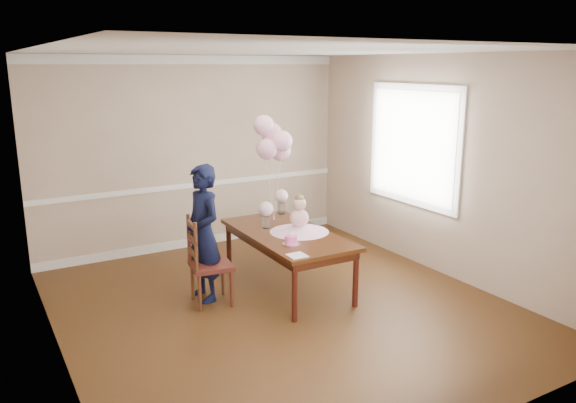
{
  "coord_description": "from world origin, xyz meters",
  "views": [
    {
      "loc": [
        -2.8,
        -4.91,
        2.57
      ],
      "look_at": [
        0.32,
        0.44,
        1.05
      ],
      "focal_mm": 35.0,
      "sensor_mm": 36.0,
      "label": 1
    }
  ],
  "objects": [
    {
      "name": "roses_near",
      "position": [
        0.19,
        0.74,
        0.91
      ],
      "size": [
        0.17,
        0.17,
        0.17
      ],
      "primitive_type": "sphere",
      "color": "beige",
      "rests_on": "rose_vase_near"
    },
    {
      "name": "balloon_e",
      "position": [
        0.56,
        1.03,
        1.54
      ],
      "size": [
        0.25,
        0.25,
        0.25
      ],
      "primitive_type": "sphere",
      "color": "#EAA5BB",
      "rests_on": "balloon_ribbon_e"
    },
    {
      "name": "baby_torso",
      "position": [
        0.46,
        0.41,
        0.84
      ],
      "size": [
        0.22,
        0.22,
        0.22
      ],
      "primitive_type": "sphere",
      "color": "pink",
      "rests_on": "baby_skirt"
    },
    {
      "name": "chair_leg_fr",
      "position": [
        -0.48,
        0.29,
        0.21
      ],
      "size": [
        0.04,
        0.04,
        0.42
      ],
      "primitive_type": "cylinder",
      "rotation": [
        0.0,
        0.0,
        -0.15
      ],
      "color": "#3E1710",
      "rests_on": "floor"
    },
    {
      "name": "balloon_weight",
      "position": [
        0.42,
        0.96,
        0.69
      ],
      "size": [
        0.04,
        0.04,
        0.02
      ],
      "primitive_type": "cylinder",
      "rotation": [
        0.0,
        0.0,
        -0.02
      ],
      "color": "#B8B9BD",
      "rests_on": "dining_table_top"
    },
    {
      "name": "balloon_b",
      "position": [
        0.51,
        0.91,
        1.67
      ],
      "size": [
        0.25,
        0.25,
        0.25
      ],
      "primitive_type": "sphere",
      "color": "#FFB4D9",
      "rests_on": "balloon_ribbon_b"
    },
    {
      "name": "baby_hair",
      "position": [
        0.46,
        0.41,
        1.07
      ],
      "size": [
        0.11,
        0.11,
        0.11
      ],
      "primitive_type": "sphere",
      "color": "brown",
      "rests_on": "baby_head"
    },
    {
      "name": "chair_rail_trim",
      "position": [
        0.0,
        2.49,
        0.9
      ],
      "size": [
        4.5,
        0.02,
        0.07
      ],
      "primitive_type": "cube",
      "color": "white",
      "rests_on": "wall_back"
    },
    {
      "name": "wall_front",
      "position": [
        0.0,
        -2.5,
        1.35
      ],
      "size": [
        4.5,
        0.02,
        2.7
      ],
      "primitive_type": "cube",
      "color": "tan",
      "rests_on": "floor"
    },
    {
      "name": "chair_slat_low",
      "position": [
        -0.82,
        0.52,
        0.6
      ],
      "size": [
        0.09,
        0.39,
        0.05
      ],
      "primitive_type": "cube",
      "rotation": [
        0.0,
        0.0,
        -0.15
      ],
      "color": "#3A200F",
      "rests_on": "dining_chair_seat"
    },
    {
      "name": "window_blinds",
      "position": [
        2.21,
        0.5,
        1.55
      ],
      "size": [
        0.01,
        1.5,
        1.4
      ],
      "primitive_type": "cube",
      "color": "silver",
      "rests_on": "wall_right"
    },
    {
      "name": "woman",
      "position": [
        -0.64,
        0.65,
        0.76
      ],
      "size": [
        0.43,
        0.59,
        1.53
      ],
      "primitive_type": "imported",
      "rotation": [
        0.0,
        0.0,
        -1.47
      ],
      "color": "black",
      "rests_on": "floor"
    },
    {
      "name": "cake_flower_a",
      "position": [
        0.13,
        0.06,
        0.79
      ],
      "size": [
        0.03,
        0.03,
        0.03
      ],
      "primitive_type": "sphere",
      "color": "white",
      "rests_on": "birthday_cake"
    },
    {
      "name": "balloon_ribbon_b",
      "position": [
        0.46,
        0.93,
        1.11
      ],
      "size": [
        0.09,
        0.05,
        0.85
      ],
      "primitive_type": "cylinder",
      "rotation": [
        0.05,
        0.1,
        -0.02
      ],
      "color": "white",
      "rests_on": "balloon_weight"
    },
    {
      "name": "chair_back_post_l",
      "position": [
        -0.84,
        0.34,
        0.72
      ],
      "size": [
        0.04,
        0.04,
        0.54
      ],
      "primitive_type": "cylinder",
      "rotation": [
        0.0,
        0.0,
        -0.15
      ],
      "color": "#3A1F0F",
      "rests_on": "dining_chair_seat"
    },
    {
      "name": "chair_slat_top",
      "position": [
        -0.82,
        0.52,
        0.91
      ],
      "size": [
        0.09,
        0.39,
        0.05
      ],
      "primitive_type": "cube",
      "rotation": [
        0.0,
        0.0,
        -0.15
      ],
      "color": "#3C1E10",
      "rests_on": "dining_chair_seat"
    },
    {
      "name": "balloon_a",
      "position": [
        0.33,
        0.96,
        1.58
      ],
      "size": [
        0.25,
        0.25,
        0.25
      ],
      "primitive_type": "sphere",
      "color": "#DD9CBD",
      "rests_on": "balloon_ribbon_a"
    },
    {
      "name": "table_leg_bl",
      "position": [
        -0.05,
        1.3,
        0.32
      ],
      "size": [
        0.06,
        0.06,
        0.63
      ],
      "primitive_type": "cylinder",
      "rotation": [
        0.0,
        0.0,
        -0.02
      ],
      "color": "black",
      "rests_on": "floor"
    },
    {
      "name": "table_leg_fr",
      "position": [
        0.69,
        -0.38,
        0.32
      ],
      "size": [
        0.06,
        0.06,
        0.63
      ],
      "primitive_type": "cylinder",
      "rotation": [
        0.0,
        0.0,
        -0.02
      ],
      "color": "black",
      "rests_on": "floor"
    },
    {
      "name": "napkin",
      "position": [
        -0.01,
        -0.3,
        0.68
      ],
      "size": [
        0.18,
        0.18,
        0.01
      ],
      "primitive_type": "cube",
      "rotation": [
        0.0,
        0.0,
        -0.02
      ],
      "color": "silver",
      "rests_on": "dining_table_top"
    },
    {
      "name": "balloon_c",
      "position": [
        0.44,
        1.05,
        1.77
      ],
      "size": [
        0.25,
        0.25,
        0.25
      ],
      "primitive_type": "sphere",
      "color": "#D899B3",
      "rests_on": "balloon_ribbon_c"
    },
    {
      "name": "baseboard_trim",
      "position": [
        0.0,
        2.49,
        0.06
      ],
      "size": [
        4.5,
        0.02,
        0.12
      ],
      "primitive_type": "cube",
      "color": "silver",
      "rests_on": "floor"
    },
    {
      "name": "balloon_d",
      "position": [
        0.35,
        1.07,
        1.86
      ],
      "size": [
        0.25,
        0.25,
        0.25
      ],
      "primitive_type": "sphere",
      "color": "#F8AFD5",
      "rests_on": "balloon_ribbon_d"
    },
    {
      "name": "birthday_cake",
      "position": [
        0.13,
        0.06,
        0.73
      ],
      "size": [
        0.14,
        0.14,
        0.09
      ],
      "primitive_type": "cylinder",
      "rotation": [
        0.0,
        0.0,
        -0.02
      ],
      "color": "#F44DA5",
      "rests_on": "cake_platter"
    },
    {
      "name": "balloon_ribbon_c",
      "position": [
        0.43,
        1.0,
        1.16
      ],
      "size": [
        0.02,
        0.09,
        0.94
      ],
      "primitive_type": "cylinder",
      "rotation": [
        -0.09,
        0.02,
        -0.02
      ],
      "color": "silver",
      "rests_on": "balloon_weight"
    },
    {
      "name": "balloon_ribbon_a",
      "position": [
        0.37,
        0.96,
        1.07
      ],
      "size": [
        0.08,
        0.0,
        0.76
      ],
      "primitive_type": "cylinder",
      "rotation": [
        0.0,
        -0.1,
        -0.02
      ],
      "color": "white",
      "rests_on": "balloon_weight"
    },
    {
      "name": "wall_right",
      "position": [
        2.25,
        0.0,
        1.35
      ],
      "size": [
        0.02,
        5.0,
        2.7
      ],
      "primitive_type": "cube",
      "color": "tan",
      "rests_on": "floor"
    },
    {
      "name": "baby_head",
      "position": [
        0.46,
        0.41,
        1.01
      ],
      "size": [
        0.15,
        0.15,
        0.15
      ],
      "primitive_type": "sphere",
      "color": "#D9A995",
      "rests_on": "baby_torso"
    },
    {
      "name": "wall_back",
      "position": [
        0.0,
        2.5,
        1.35
      ],
      "size": [
        4.5,
        0.02,
        2.7
      ],
      "primitive_type": "cube",
      "color": "tan",
      "rests_on": "floor"
    },
    {
      "name": "crown_molding",
      "position": [
        0.0,
        2.49,
        2.63
      ],
      "size": [
        4.5,
        0.02,
        0.12
      ],
      "primitive_type": "cube",
      "color": "silver",
      "rests_on": "wall_back"
    },
    {
      "name": "chair_leg_br",
      "position": [
        -0.43,
        0.64,
        0.21
      ],
      "size": [
        0.04,
        0.04,
        0.42
      ],
      "primitive_type": "cylinder",
      "rotation": [
        0.0,
        0.0,
        -0.15
      ],
      "color": "#3C1D10",
      "rests_on": "floor"
    },
    {
      "name": "table_leg_fl",
      "position": [
        -0.07,
        -0.36,
        0.32
      ],
      "size": [
        0.06,
        0.06,
        0.63
      ],
      "primitive_type": "cylinder",
      "rotation": [
        0.0,
        0.0,
        -0.02
      ],
      "color": "black",
      "rests_on": "floor"
    },
    {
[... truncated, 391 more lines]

